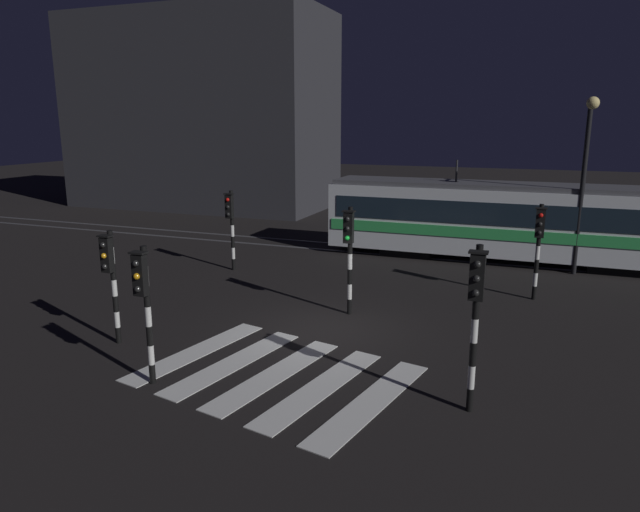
{
  "coord_description": "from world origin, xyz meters",
  "views": [
    {
      "loc": [
        5.4,
        -14.31,
        5.76
      ],
      "look_at": [
        -1.21,
        2.93,
        1.4
      ],
      "focal_mm": 32.33,
      "sensor_mm": 36.0,
      "label": 1
    }
  ],
  "objects_px": {
    "traffic_light_corner_near_left": "(110,271)",
    "traffic_light_corner_near_right": "(476,305)",
    "traffic_light_corner_far_left": "(231,218)",
    "tram": "(509,220)",
    "traffic_light_kerb_mid_left": "(144,295)",
    "traffic_light_corner_far_right": "(539,238)",
    "traffic_light_median_centre": "(349,245)",
    "street_lamp_trackside_right": "(585,164)"
  },
  "relations": [
    {
      "from": "traffic_light_corner_near_left",
      "to": "traffic_light_corner_near_right",
      "type": "bearing_deg",
      "value": -2.7
    },
    {
      "from": "traffic_light_corner_far_left",
      "to": "traffic_light_corner_near_right",
      "type": "xyz_separation_m",
      "value": [
        10.08,
        -8.27,
        0.21
      ]
    },
    {
      "from": "traffic_light_corner_near_left",
      "to": "tram",
      "type": "height_order",
      "value": "tram"
    },
    {
      "from": "traffic_light_corner_near_left",
      "to": "traffic_light_corner_far_left",
      "type": "xyz_separation_m",
      "value": [
        -0.93,
        7.84,
        0.07
      ]
    },
    {
      "from": "traffic_light_corner_near_right",
      "to": "tram",
      "type": "relative_size",
      "value": 0.23
    },
    {
      "from": "traffic_light_kerb_mid_left",
      "to": "tram",
      "type": "xyz_separation_m",
      "value": [
        6.71,
        14.95,
        -0.34
      ]
    },
    {
      "from": "traffic_light_corner_far_right",
      "to": "traffic_light_median_centre",
      "type": "xyz_separation_m",
      "value": [
        -5.23,
        -3.57,
        0.09
      ]
    },
    {
      "from": "traffic_light_corner_far_right",
      "to": "tram",
      "type": "relative_size",
      "value": 0.21
    },
    {
      "from": "traffic_light_corner_near_left",
      "to": "street_lamp_trackside_right",
      "type": "bearing_deg",
      "value": 45.54
    },
    {
      "from": "traffic_light_corner_far_left",
      "to": "traffic_light_kerb_mid_left",
      "type": "bearing_deg",
      "value": -71.02
    },
    {
      "from": "traffic_light_kerb_mid_left",
      "to": "street_lamp_trackside_right",
      "type": "bearing_deg",
      "value": 55.57
    },
    {
      "from": "street_lamp_trackside_right",
      "to": "tram",
      "type": "height_order",
      "value": "street_lamp_trackside_right"
    },
    {
      "from": "traffic_light_corner_far_right",
      "to": "traffic_light_corner_near_left",
      "type": "xyz_separation_m",
      "value": [
        -10.22,
        -7.99,
        -0.09
      ]
    },
    {
      "from": "traffic_light_corner_near_left",
      "to": "traffic_light_corner_far_left",
      "type": "relative_size",
      "value": 0.97
    },
    {
      "from": "traffic_light_corner_near_right",
      "to": "traffic_light_kerb_mid_left",
      "type": "bearing_deg",
      "value": -169.6
    },
    {
      "from": "tram",
      "to": "traffic_light_corner_far_right",
      "type": "bearing_deg",
      "value": -77.49
    },
    {
      "from": "traffic_light_corner_far_right",
      "to": "traffic_light_kerb_mid_left",
      "type": "height_order",
      "value": "traffic_light_corner_far_right"
    },
    {
      "from": "traffic_light_median_centre",
      "to": "street_lamp_trackside_right",
      "type": "distance_m",
      "value": 10.11
    },
    {
      "from": "tram",
      "to": "street_lamp_trackside_right",
      "type": "bearing_deg",
      "value": -29.91
    },
    {
      "from": "traffic_light_corner_far_right",
      "to": "street_lamp_trackside_right",
      "type": "bearing_deg",
      "value": 70.26
    },
    {
      "from": "traffic_light_corner_far_right",
      "to": "traffic_light_corner_far_left",
      "type": "relative_size",
      "value": 1.01
    },
    {
      "from": "traffic_light_corner_far_left",
      "to": "traffic_light_kerb_mid_left",
      "type": "distance_m",
      "value": 10.07
    },
    {
      "from": "traffic_light_median_centre",
      "to": "traffic_light_kerb_mid_left",
      "type": "relative_size",
      "value": 1.04
    },
    {
      "from": "tram",
      "to": "traffic_light_corner_near_right",
      "type": "bearing_deg",
      "value": -89.57
    },
    {
      "from": "traffic_light_corner_near_left",
      "to": "traffic_light_kerb_mid_left",
      "type": "bearing_deg",
      "value": -35.63
    },
    {
      "from": "traffic_light_corner_near_right",
      "to": "traffic_light_median_centre",
      "type": "bearing_deg",
      "value": 130.57
    },
    {
      "from": "traffic_light_corner_far_right",
      "to": "traffic_light_corner_far_left",
      "type": "xyz_separation_m",
      "value": [
        -11.15,
        -0.15,
        -0.02
      ]
    },
    {
      "from": "traffic_light_kerb_mid_left",
      "to": "tram",
      "type": "height_order",
      "value": "tram"
    },
    {
      "from": "tram",
      "to": "traffic_light_corner_near_left",
      "type": "bearing_deg",
      "value": -124.29
    },
    {
      "from": "traffic_light_median_centre",
      "to": "tram",
      "type": "height_order",
      "value": "tram"
    },
    {
      "from": "traffic_light_corner_far_right",
      "to": "traffic_light_corner_near_right",
      "type": "xyz_separation_m",
      "value": [
        -1.07,
        -8.43,
        0.2
      ]
    },
    {
      "from": "traffic_light_corner_far_left",
      "to": "traffic_light_corner_near_right",
      "type": "relative_size",
      "value": 0.91
    },
    {
      "from": "traffic_light_corner_far_right",
      "to": "traffic_light_kerb_mid_left",
      "type": "xyz_separation_m",
      "value": [
        -7.88,
        -9.67,
        -0.0
      ]
    },
    {
      "from": "traffic_light_corner_far_right",
      "to": "traffic_light_corner_near_right",
      "type": "height_order",
      "value": "traffic_light_corner_near_right"
    },
    {
      "from": "traffic_light_corner_far_right",
      "to": "traffic_light_corner_far_left",
      "type": "height_order",
      "value": "traffic_light_corner_far_right"
    },
    {
      "from": "traffic_light_kerb_mid_left",
      "to": "traffic_light_corner_near_left",
      "type": "bearing_deg",
      "value": 144.37
    },
    {
      "from": "traffic_light_corner_far_right",
      "to": "traffic_light_corner_near_right",
      "type": "bearing_deg",
      "value": -97.23
    },
    {
      "from": "traffic_light_corner_near_left",
      "to": "tram",
      "type": "xyz_separation_m",
      "value": [
        9.05,
        13.27,
        -0.25
      ]
    },
    {
      "from": "traffic_light_corner_near_right",
      "to": "traffic_light_median_centre",
      "type": "height_order",
      "value": "traffic_light_corner_near_right"
    },
    {
      "from": "traffic_light_kerb_mid_left",
      "to": "tram",
      "type": "relative_size",
      "value": 0.21
    },
    {
      "from": "traffic_light_median_centre",
      "to": "street_lamp_trackside_right",
      "type": "height_order",
      "value": "street_lamp_trackside_right"
    },
    {
      "from": "traffic_light_corner_far_left",
      "to": "street_lamp_trackside_right",
      "type": "bearing_deg",
      "value": 17.58
    }
  ]
}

